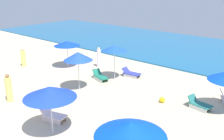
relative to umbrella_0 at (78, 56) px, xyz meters
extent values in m
cube|color=#1C6194|center=(3.24, 15.25, -2.22)|extent=(60.00, 14.42, 0.12)
cylinder|color=silver|center=(0.00, 0.00, -1.28)|extent=(0.05, 0.05, 2.01)
cone|color=blue|center=(0.00, 0.00, 0.00)|extent=(1.88, 1.88, 0.55)
cone|color=#0A46BC|center=(7.91, -4.81, -0.14)|extent=(2.46, 2.46, 0.52)
cylinder|color=silver|center=(3.14, -4.53, -1.38)|extent=(0.05, 0.05, 1.81)
cone|color=blue|center=(3.14, -4.53, -0.21)|extent=(2.43, 2.43, 0.53)
cube|color=silver|center=(2.31, -3.99, -2.16)|extent=(1.10, 0.34, 0.25)
cube|color=silver|center=(2.16, -3.46, -2.16)|extent=(1.10, 0.34, 0.25)
cube|color=#F4D8D6|center=(2.24, -3.72, -2.00)|extent=(1.38, 0.96, 0.06)
cube|color=#F4D8D6|center=(1.68, -3.88, -1.78)|extent=(0.55, 0.70, 0.47)
cylinder|color=silver|center=(-4.44, 2.77, -1.37)|extent=(0.05, 0.05, 1.82)
cone|color=blue|center=(-4.44, 2.77, -0.26)|extent=(2.15, 2.15, 0.39)
cube|color=silver|center=(7.78, 4.27, -1.74)|extent=(0.55, 0.63, 0.54)
cube|color=silver|center=(7.24, 2.21, -2.16)|extent=(1.10, 0.21, 0.25)
cube|color=silver|center=(7.32, 2.75, -2.16)|extent=(1.10, 0.21, 0.25)
cube|color=#29766D|center=(7.28, 2.48, -2.00)|extent=(1.32, 0.83, 0.06)
cube|color=#29766D|center=(6.72, 2.57, -1.81)|extent=(0.37, 0.65, 0.41)
cylinder|color=silver|center=(0.43, 3.08, -1.22)|extent=(0.05, 0.05, 2.13)
cone|color=#1C50B0|center=(0.43, 3.08, 0.05)|extent=(1.82, 1.82, 0.41)
cube|color=silver|center=(-0.25, 2.02, -2.17)|extent=(1.18, 0.40, 0.23)
cube|color=silver|center=(-0.10, 2.52, -2.17)|extent=(1.18, 0.40, 0.23)
cube|color=#1D755B|center=(-0.18, 2.27, -2.02)|extent=(1.48, 0.99, 0.06)
cube|color=#1D755B|center=(-0.78, 2.46, -1.83)|extent=(0.50, 0.66, 0.42)
cube|color=silver|center=(1.13, 4.02, -2.16)|extent=(1.12, 0.15, 0.25)
cube|color=silver|center=(1.08, 4.58, -2.16)|extent=(1.12, 0.15, 0.25)
cube|color=#353EAB|center=(1.11, 4.30, -2.00)|extent=(1.31, 0.78, 0.06)
cube|color=#353EAB|center=(0.54, 4.25, -1.83)|extent=(0.42, 0.66, 0.38)
cylinder|color=#E2E86B|center=(-7.47, 0.50, -1.60)|extent=(0.41, 0.41, 1.36)
sphere|color=beige|center=(-7.47, 0.50, -0.81)|extent=(0.26, 0.26, 0.26)
cylinder|color=#E3D76F|center=(-1.72, -3.98, -1.54)|extent=(0.43, 0.43, 1.50)
sphere|color=#9A6C43|center=(-1.72, -3.98, -0.68)|extent=(0.23, 0.23, 0.23)
cylinder|color=white|center=(-2.55, 4.53, -1.54)|extent=(0.36, 0.36, 1.48)
sphere|color=beige|center=(-2.55, 4.53, -0.71)|extent=(0.21, 0.21, 0.21)
cube|color=blue|center=(0.79, -2.49, -2.12)|extent=(0.57, 0.58, 0.32)
sphere|color=yellow|center=(5.20, 1.84, -2.12)|extent=(0.33, 0.33, 0.33)
cube|color=#185EB1|center=(-5.22, 4.89, -2.10)|extent=(0.49, 0.55, 0.36)
camera|label=1|loc=(12.74, -11.22, 4.48)|focal=43.89mm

